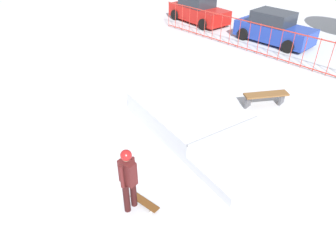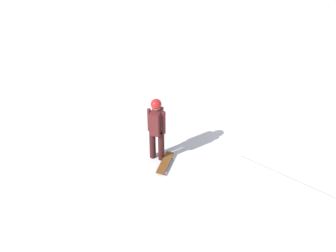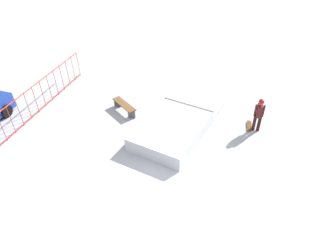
% 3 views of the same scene
% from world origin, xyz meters
% --- Properties ---
extents(ground_plane, '(60.00, 60.00, 0.00)m').
position_xyz_m(ground_plane, '(0.00, 0.00, 0.00)').
color(ground_plane, '#B7BABF').
extents(skate_ramp, '(5.91, 3.99, 0.74)m').
position_xyz_m(skate_ramp, '(1.94, 0.16, 0.32)').
color(skate_ramp, silver).
rests_on(skate_ramp, ground).
extents(skater, '(0.39, 0.44, 1.73)m').
position_xyz_m(skater, '(2.78, -3.48, 1.01)').
color(skater, black).
rests_on(skater, ground).
extents(skateboard, '(0.81, 0.28, 0.09)m').
position_xyz_m(skateboard, '(2.97, -3.20, 0.08)').
color(skateboard, '#593314').
rests_on(skateboard, ground).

